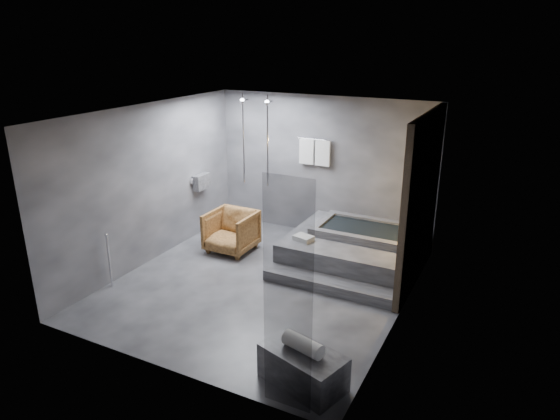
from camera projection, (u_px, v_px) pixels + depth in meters
The scene contains 7 objects.
room at pixel (292, 182), 7.70m from camera, with size 5.00×5.04×2.82m.
tub_deck at pixel (353, 249), 8.93m from camera, with size 2.20×2.00×0.50m, color #363639.
tub_step at pixel (328, 285), 7.99m from camera, with size 2.20×0.36×0.18m, color #363639.
concrete_bench at pixel (303, 367), 5.80m from camera, with size 0.98×0.54×0.44m, color #2F2F31.
driftwood_chair at pixel (231, 231), 9.36m from camera, with size 0.83×0.85×0.78m, color #4C2D13.
rolled_towel at pixel (303, 345), 5.70m from camera, with size 0.18×0.18×0.50m, color white.
deck_towel at pixel (303, 238), 8.66m from camera, with size 0.32×0.23×0.08m, color silver.
Camera 1 is at (3.59, -6.44, 3.88)m, focal length 32.00 mm.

